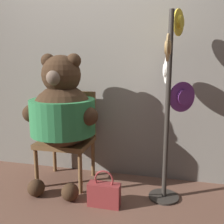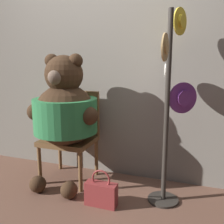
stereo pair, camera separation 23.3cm
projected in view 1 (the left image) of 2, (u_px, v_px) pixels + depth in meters
ground_plane at (76, 206)px, 2.22m from camera, size 14.00×14.00×0.00m
wall_back at (100, 56)px, 2.71m from camera, size 8.00×0.10×2.65m
chair at (68, 133)px, 2.67m from camera, size 0.53×0.46×0.95m
teddy_bear at (62, 112)px, 2.46m from camera, size 0.78×0.69×1.34m
hat_display_rack at (171, 99)px, 2.20m from camera, size 0.37×0.53×1.71m
handbag_on_ground at (104, 194)px, 2.20m from camera, size 0.29×0.11×0.34m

